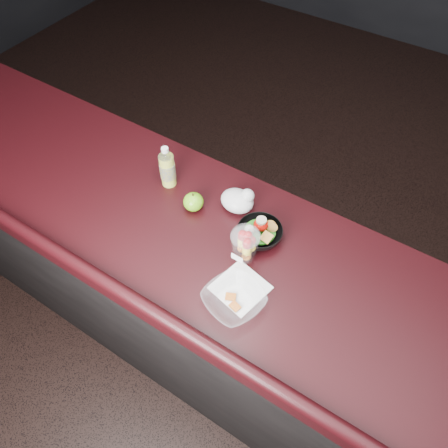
{
  "coord_description": "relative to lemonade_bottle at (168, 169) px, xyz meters",
  "views": [
    {
      "loc": [
        0.47,
        -0.47,
        2.31
      ],
      "look_at": [
        -0.05,
        0.33,
        1.1
      ],
      "focal_mm": 35.0,
      "sensor_mm": 36.0,
      "label": 1
    }
  ],
  "objects": [
    {
      "name": "green_apple",
      "position": [
        0.16,
        -0.06,
        -0.04
      ],
      "size": [
        0.08,
        0.08,
        0.08
      ],
      "color": "#549310",
      "rests_on": "counter"
    },
    {
      "name": "ground",
      "position": [
        0.39,
        -0.44,
        -1.1
      ],
      "size": [
        8.0,
        8.0,
        0.0
      ],
      "primitive_type": "plane",
      "color": "black",
      "rests_on": "ground"
    },
    {
      "name": "fruit_cup",
      "position": [
        0.44,
        -0.14,
        -0.0
      ],
      "size": [
        0.1,
        0.1,
        0.15
      ],
      "color": "white",
      "rests_on": "counter"
    },
    {
      "name": "plastic_bag",
      "position": [
        0.3,
        0.04,
        -0.04
      ],
      "size": [
        0.13,
        0.11,
        0.1
      ],
      "color": "silver",
      "rests_on": "counter"
    },
    {
      "name": "lemonade_bottle",
      "position": [
        0.0,
        0.0,
        0.0
      ],
      "size": [
        0.06,
        0.06,
        0.19
      ],
      "color": "gold",
      "rests_on": "counter"
    },
    {
      "name": "takeout_bowl",
      "position": [
        0.51,
        -0.32,
        -0.06
      ],
      "size": [
        0.24,
        0.24,
        0.05
      ],
      "rotation": [
        0.0,
        0.0,
        -0.31
      ],
      "color": "silver",
      "rests_on": "counter"
    },
    {
      "name": "paper_napkin",
      "position": [
        0.5,
        -0.26,
        -0.08
      ],
      "size": [
        0.19,
        0.19,
        0.0
      ],
      "primitive_type": "cube",
      "rotation": [
        0.0,
        0.0,
        -0.22
      ],
      "color": "white",
      "rests_on": "counter"
    },
    {
      "name": "counter",
      "position": [
        0.39,
        -0.14,
        -0.59
      ],
      "size": [
        4.06,
        0.71,
        1.02
      ],
      "color": "black",
      "rests_on": "ground"
    },
    {
      "name": "room_shell",
      "position": [
        0.39,
        -0.44,
        0.73
      ],
      "size": [
        8.0,
        8.0,
        8.0
      ],
      "color": "black",
      "rests_on": "ground"
    },
    {
      "name": "snack_bowl",
      "position": [
        0.44,
        -0.04,
        -0.05
      ],
      "size": [
        0.2,
        0.2,
        0.09
      ],
      "rotation": [
        0.0,
        0.0,
        0.21
      ],
      "color": "black",
      "rests_on": "counter"
    }
  ]
}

